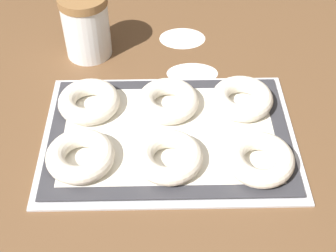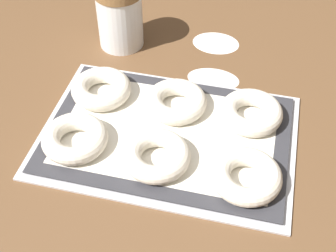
% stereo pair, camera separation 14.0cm
% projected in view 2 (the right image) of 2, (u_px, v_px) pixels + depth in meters
% --- Properties ---
extents(ground_plane, '(2.80, 2.80, 0.00)m').
position_uv_depth(ground_plane, '(163.00, 130.00, 0.81)').
color(ground_plane, brown).
extents(baking_tray, '(0.43, 0.30, 0.01)m').
position_uv_depth(baking_tray, '(168.00, 135.00, 0.79)').
color(baking_tray, silver).
rests_on(baking_tray, ground_plane).
extents(baking_mat, '(0.40, 0.27, 0.00)m').
position_uv_depth(baking_mat, '(168.00, 133.00, 0.79)').
color(baking_mat, '#333338').
rests_on(baking_mat, baking_tray).
extents(bagel_front_left, '(0.11, 0.11, 0.03)m').
position_uv_depth(bagel_front_left, '(75.00, 138.00, 0.76)').
color(bagel_front_left, silver).
rests_on(bagel_front_left, baking_mat).
extents(bagel_front_center, '(0.11, 0.11, 0.03)m').
position_uv_depth(bagel_front_center, '(156.00, 156.00, 0.73)').
color(bagel_front_center, silver).
rests_on(bagel_front_center, baking_mat).
extents(bagel_front_right, '(0.11, 0.11, 0.03)m').
position_uv_depth(bagel_front_right, '(246.00, 176.00, 0.70)').
color(bagel_front_right, silver).
rests_on(bagel_front_right, baking_mat).
extents(bagel_back_left, '(0.11, 0.11, 0.03)m').
position_uv_depth(bagel_back_left, '(101.00, 89.00, 0.84)').
color(bagel_back_left, silver).
rests_on(bagel_back_left, baking_mat).
extents(bagel_back_center, '(0.11, 0.11, 0.03)m').
position_uv_depth(bagel_back_center, '(176.00, 101.00, 0.82)').
color(bagel_back_center, silver).
rests_on(bagel_back_center, baking_mat).
extents(bagel_back_right, '(0.11, 0.11, 0.03)m').
position_uv_depth(bagel_back_right, '(251.00, 112.00, 0.80)').
color(bagel_back_right, silver).
rests_on(bagel_back_right, baking_mat).
extents(flour_canister, '(0.09, 0.09, 0.13)m').
position_uv_depth(flour_canister, '(120.00, 16.00, 0.94)').
color(flour_canister, white).
rests_on(flour_canister, ground_plane).
extents(flour_patch_near, '(0.10, 0.08, 0.00)m').
position_uv_depth(flour_patch_near, '(216.00, 42.00, 0.98)').
color(flour_patch_near, white).
rests_on(flour_patch_near, ground_plane).
extents(flour_patch_far, '(0.10, 0.06, 0.00)m').
position_uv_depth(flour_patch_far, '(213.00, 78.00, 0.90)').
color(flour_patch_far, white).
rests_on(flour_patch_far, ground_plane).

